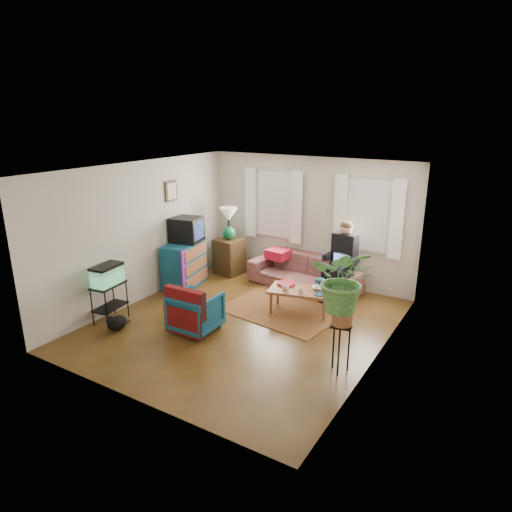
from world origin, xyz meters
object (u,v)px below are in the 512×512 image
Objects in this scene: dresser at (185,264)px; armchair at (196,310)px; side_table at (229,256)px; aquarium_stand at (110,303)px; sofa at (304,267)px; plant_stand at (340,348)px; coffee_table at (300,301)px.

armchair is at bearing -56.81° from dresser.
side_table is 3.09m from aquarium_stand.
dresser is (-0.34, -1.11, 0.07)m from side_table.
aquarium_stand is (-2.14, -3.14, -0.11)m from sofa.
armchair is 2.47m from plant_stand.
sofa is 2.73m from armchair.
side_table is at bearing 144.63° from plant_stand.
coffee_table is at bearing -60.93° from sofa.
side_table is 2.51m from coffee_table.
side_table is 0.76× the size of dresser.
plant_stand reaches higher than coffee_table.
sofa reaches higher than plant_stand.
aquarium_stand is 0.93× the size of armchair.
coffee_table is 1.98m from plant_stand.
side_table is 1.16× the size of aquarium_stand.
side_table is at bearing -171.00° from sofa.
sofa is at bearing 99.31° from coffee_table.
dresser reaches higher than aquarium_stand.
aquarium_stand is (-0.01, -1.96, -0.13)m from dresser.
armchair is (1.45, -1.47, -0.10)m from dresser.
dresser reaches higher than sofa.
aquarium_stand is (-0.35, -3.07, -0.06)m from side_table.
sofa is 1.26m from coffee_table.
side_table is 1.09× the size of plant_stand.
sofa reaches higher than armchair.
dresser reaches higher than plant_stand.
sofa is at bearing 48.09° from aquarium_stand.
side_table is 2.80m from armchair.
armchair is (1.11, -2.57, -0.03)m from side_table.
aquarium_stand is 0.93× the size of plant_stand.
armchair is 0.67× the size of coffee_table.
coffee_table is (0.47, -1.15, -0.22)m from sofa.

